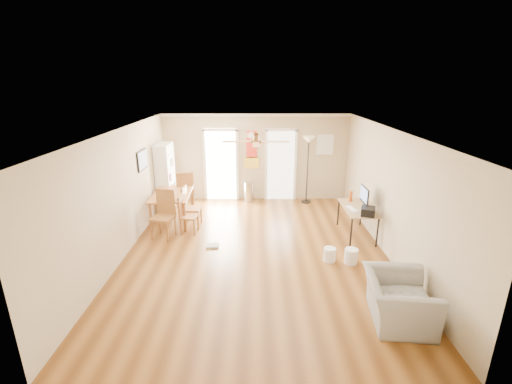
{
  "coord_description": "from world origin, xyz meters",
  "views": [
    {
      "loc": [
        -0.01,
        -6.78,
        3.53
      ],
      "look_at": [
        0.0,
        0.6,
        1.15
      ],
      "focal_mm": 24.47,
      "sensor_mm": 36.0,
      "label": 1
    }
  ],
  "objects_px": {
    "torchiere_lamp": "(307,170)",
    "wastebasket_a": "(351,256)",
    "dining_chair_right_a": "(192,207)",
    "wastebasket_b": "(330,254)",
    "dining_chair_far": "(185,191)",
    "dining_chair_right_b": "(189,215)",
    "dining_chair_near": "(162,215)",
    "computer_desk": "(357,221)",
    "trash_can": "(249,192)",
    "bookshelf": "(166,177)",
    "armchair": "(398,300)",
    "printer": "(368,211)",
    "dining_table": "(173,207)"
  },
  "relations": [
    {
      "from": "dining_chair_right_a",
      "to": "wastebasket_b",
      "type": "bearing_deg",
      "value": -117.81
    },
    {
      "from": "printer",
      "to": "wastebasket_b",
      "type": "xyz_separation_m",
      "value": [
        -0.95,
        -0.76,
        -0.65
      ]
    },
    {
      "from": "dining_chair_far",
      "to": "dining_chair_right_a",
      "type": "bearing_deg",
      "value": 91.72
    },
    {
      "from": "dining_chair_far",
      "to": "trash_can",
      "type": "height_order",
      "value": "dining_chair_far"
    },
    {
      "from": "bookshelf",
      "to": "dining_chair_right_b",
      "type": "relative_size",
      "value": 2.01
    },
    {
      "from": "dining_table",
      "to": "dining_chair_right_b",
      "type": "height_order",
      "value": "dining_chair_right_b"
    },
    {
      "from": "wastebasket_a",
      "to": "wastebasket_b",
      "type": "bearing_deg",
      "value": 167.65
    },
    {
      "from": "dining_chair_far",
      "to": "wastebasket_b",
      "type": "distance_m",
      "value": 4.6
    },
    {
      "from": "dining_chair_right_b",
      "to": "printer",
      "type": "relative_size",
      "value": 2.76
    },
    {
      "from": "printer",
      "to": "dining_chair_right_a",
      "type": "bearing_deg",
      "value": -175.52
    },
    {
      "from": "bookshelf",
      "to": "armchair",
      "type": "bearing_deg",
      "value": -49.2
    },
    {
      "from": "trash_can",
      "to": "computer_desk",
      "type": "height_order",
      "value": "computer_desk"
    },
    {
      "from": "printer",
      "to": "trash_can",
      "type": "bearing_deg",
      "value": 152.0
    },
    {
      "from": "dining_table",
      "to": "trash_can",
      "type": "height_order",
      "value": "dining_table"
    },
    {
      "from": "torchiere_lamp",
      "to": "computer_desk",
      "type": "relative_size",
      "value": 1.52
    },
    {
      "from": "dining_chair_right_a",
      "to": "printer",
      "type": "height_order",
      "value": "dining_chair_right_a"
    },
    {
      "from": "dining_chair_right_a",
      "to": "torchiere_lamp",
      "type": "height_order",
      "value": "torchiere_lamp"
    },
    {
      "from": "torchiere_lamp",
      "to": "armchair",
      "type": "relative_size",
      "value": 1.83
    },
    {
      "from": "computer_desk",
      "to": "wastebasket_b",
      "type": "xyz_separation_m",
      "value": [
        -0.88,
        -1.25,
        -0.21
      ]
    },
    {
      "from": "armchair",
      "to": "computer_desk",
      "type": "bearing_deg",
      "value": 2.67
    },
    {
      "from": "printer",
      "to": "torchiere_lamp",
      "type": "bearing_deg",
      "value": 127.7
    },
    {
      "from": "dining_chair_near",
      "to": "wastebasket_b",
      "type": "distance_m",
      "value": 3.84
    },
    {
      "from": "wastebasket_b",
      "to": "wastebasket_a",
      "type": "bearing_deg",
      "value": -12.35
    },
    {
      "from": "dining_chair_far",
      "to": "torchiere_lamp",
      "type": "xyz_separation_m",
      "value": [
        3.52,
        0.64,
        0.43
      ]
    },
    {
      "from": "dining_table",
      "to": "computer_desk",
      "type": "relative_size",
      "value": 1.17
    },
    {
      "from": "trash_can",
      "to": "printer",
      "type": "xyz_separation_m",
      "value": [
        2.66,
        -2.9,
        0.49
      ]
    },
    {
      "from": "computer_desk",
      "to": "dining_chair_right_a",
      "type": "bearing_deg",
      "value": 171.49
    },
    {
      "from": "wastebasket_a",
      "to": "dining_chair_near",
      "type": "bearing_deg",
      "value": 163.48
    },
    {
      "from": "wastebasket_b",
      "to": "armchair",
      "type": "bearing_deg",
      "value": -70.45
    },
    {
      "from": "dining_chair_right_a",
      "to": "wastebasket_b",
      "type": "xyz_separation_m",
      "value": [
        3.1,
        -1.84,
        -0.36
      ]
    },
    {
      "from": "dining_chair_right_a",
      "to": "computer_desk",
      "type": "height_order",
      "value": "dining_chair_right_a"
    },
    {
      "from": "dining_chair_right_b",
      "to": "wastebasket_b",
      "type": "xyz_separation_m",
      "value": [
        3.1,
        -1.39,
        -0.32
      ]
    },
    {
      "from": "dining_chair_far",
      "to": "printer",
      "type": "height_order",
      "value": "dining_chair_far"
    },
    {
      "from": "armchair",
      "to": "dining_chair_right_b",
      "type": "bearing_deg",
      "value": 56.02
    },
    {
      "from": "dining_chair_right_a",
      "to": "wastebasket_b",
      "type": "relative_size",
      "value": 3.55
    },
    {
      "from": "dining_table",
      "to": "computer_desk",
      "type": "height_order",
      "value": "dining_table"
    },
    {
      "from": "computer_desk",
      "to": "armchair",
      "type": "relative_size",
      "value": 1.21
    },
    {
      "from": "torchiere_lamp",
      "to": "wastebasket_a",
      "type": "height_order",
      "value": "torchiere_lamp"
    },
    {
      "from": "dining_table",
      "to": "dining_chair_far",
      "type": "height_order",
      "value": "dining_chair_far"
    },
    {
      "from": "dining_chair_right_b",
      "to": "wastebasket_b",
      "type": "distance_m",
      "value": 3.41
    },
    {
      "from": "dining_chair_right_a",
      "to": "torchiere_lamp",
      "type": "xyz_separation_m",
      "value": [
        3.12,
        1.75,
        0.49
      ]
    },
    {
      "from": "wastebasket_a",
      "to": "torchiere_lamp",
      "type": "bearing_deg",
      "value": 96.12
    },
    {
      "from": "dining_chair_right_b",
      "to": "wastebasket_a",
      "type": "height_order",
      "value": "dining_chair_right_b"
    },
    {
      "from": "trash_can",
      "to": "armchair",
      "type": "distance_m",
      "value": 5.99
    },
    {
      "from": "dining_chair_right_b",
      "to": "wastebasket_a",
      "type": "xyz_separation_m",
      "value": [
        3.51,
        -1.48,
        -0.31
      ]
    },
    {
      "from": "trash_can",
      "to": "bookshelf",
      "type": "bearing_deg",
      "value": -166.64
    },
    {
      "from": "dining_table",
      "to": "wastebasket_b",
      "type": "distance_m",
      "value": 4.23
    },
    {
      "from": "dining_chair_right_a",
      "to": "armchair",
      "type": "distance_m",
      "value": 5.26
    },
    {
      "from": "dining_chair_far",
      "to": "wastebasket_b",
      "type": "bearing_deg",
      "value": 121.66
    },
    {
      "from": "dining_chair_right_b",
      "to": "trash_can",
      "type": "height_order",
      "value": "dining_chair_right_b"
    }
  ]
}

